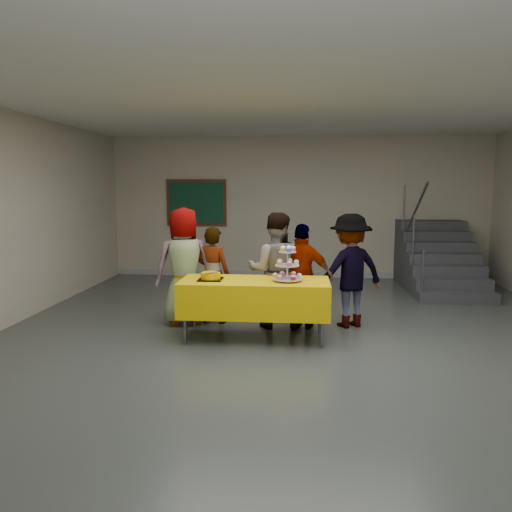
{
  "coord_description": "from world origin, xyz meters",
  "views": [
    {
      "loc": [
        0.02,
        -5.72,
        1.94
      ],
      "look_at": [
        -0.53,
        0.65,
        1.05
      ],
      "focal_mm": 35.0,
      "sensor_mm": 36.0,
      "label": 1
    }
  ],
  "objects_px": {
    "schoolchild_d": "(302,276)",
    "bear_cake": "(211,275)",
    "staircase": "(436,262)",
    "bake_table": "(255,297)",
    "schoolchild_b": "(213,275)",
    "schoolchild_a": "(184,266)",
    "noticeboard": "(196,203)",
    "schoolchild_c": "(275,270)",
    "schoolchild_e": "(350,271)",
    "cupcake_stand": "(287,267)"
  },
  "relations": [
    {
      "from": "schoolchild_a",
      "to": "noticeboard",
      "type": "relative_size",
      "value": 1.28
    },
    {
      "from": "schoolchild_b",
      "to": "schoolchild_d",
      "type": "height_order",
      "value": "schoolchild_d"
    },
    {
      "from": "schoolchild_b",
      "to": "schoolchild_a",
      "type": "bearing_deg",
      "value": 29.2
    },
    {
      "from": "bake_table",
      "to": "schoolchild_b",
      "type": "height_order",
      "value": "schoolchild_b"
    },
    {
      "from": "staircase",
      "to": "bake_table",
      "type": "bearing_deg",
      "value": -131.26
    },
    {
      "from": "bear_cake",
      "to": "schoolchild_a",
      "type": "bearing_deg",
      "value": 125.49
    },
    {
      "from": "bake_table",
      "to": "staircase",
      "type": "distance_m",
      "value": 4.89
    },
    {
      "from": "bake_table",
      "to": "schoolchild_b",
      "type": "xyz_separation_m",
      "value": [
        -0.66,
        0.76,
        0.14
      ]
    },
    {
      "from": "schoolchild_e",
      "to": "staircase",
      "type": "distance_m",
      "value": 3.56
    },
    {
      "from": "bake_table",
      "to": "schoolchild_b",
      "type": "distance_m",
      "value": 1.02
    },
    {
      "from": "staircase",
      "to": "noticeboard",
      "type": "relative_size",
      "value": 1.85
    },
    {
      "from": "bear_cake",
      "to": "schoolchild_e",
      "type": "relative_size",
      "value": 0.23
    },
    {
      "from": "schoolchild_b",
      "to": "schoolchild_c",
      "type": "xyz_separation_m",
      "value": [
        0.89,
        -0.17,
        0.1
      ]
    },
    {
      "from": "bake_table",
      "to": "schoolchild_c",
      "type": "bearing_deg",
      "value": 68.69
    },
    {
      "from": "schoolchild_a",
      "to": "staircase",
      "type": "distance_m",
      "value": 5.25
    },
    {
      "from": "schoolchild_d",
      "to": "bear_cake",
      "type": "bearing_deg",
      "value": 41.12
    },
    {
      "from": "schoolchild_b",
      "to": "noticeboard",
      "type": "relative_size",
      "value": 1.07
    },
    {
      "from": "schoolchild_b",
      "to": "schoolchild_e",
      "type": "relative_size",
      "value": 0.88
    },
    {
      "from": "schoolchild_d",
      "to": "schoolchild_a",
      "type": "bearing_deg",
      "value": 10.34
    },
    {
      "from": "noticeboard",
      "to": "bear_cake",
      "type": "bearing_deg",
      "value": -76.33
    },
    {
      "from": "bear_cake",
      "to": "schoolchild_d",
      "type": "relative_size",
      "value": 0.25
    },
    {
      "from": "schoolchild_c",
      "to": "schoolchild_e",
      "type": "xyz_separation_m",
      "value": [
        1.03,
        0.13,
        -0.01
      ]
    },
    {
      "from": "schoolchild_b",
      "to": "schoolchild_d",
      "type": "distance_m",
      "value": 1.28
    },
    {
      "from": "bake_table",
      "to": "bear_cake",
      "type": "relative_size",
      "value": 5.25
    },
    {
      "from": "bake_table",
      "to": "schoolchild_a",
      "type": "bearing_deg",
      "value": 147.76
    },
    {
      "from": "bear_cake",
      "to": "schoolchild_e",
      "type": "xyz_separation_m",
      "value": [
        1.82,
        0.76,
        -0.04
      ]
    },
    {
      "from": "schoolchild_c",
      "to": "schoolchild_e",
      "type": "relative_size",
      "value": 1.01
    },
    {
      "from": "schoolchild_b",
      "to": "noticeboard",
      "type": "height_order",
      "value": "noticeboard"
    },
    {
      "from": "bake_table",
      "to": "schoolchild_b",
      "type": "relative_size",
      "value": 1.36
    },
    {
      "from": "schoolchild_a",
      "to": "cupcake_stand",
      "type": "bearing_deg",
      "value": 135.23
    },
    {
      "from": "bear_cake",
      "to": "staircase",
      "type": "height_order",
      "value": "staircase"
    },
    {
      "from": "bear_cake",
      "to": "schoolchild_a",
      "type": "xyz_separation_m",
      "value": [
        -0.5,
        0.7,
        0.0
      ]
    },
    {
      "from": "cupcake_stand",
      "to": "schoolchild_e",
      "type": "relative_size",
      "value": 0.28
    },
    {
      "from": "schoolchild_b",
      "to": "schoolchild_e",
      "type": "distance_m",
      "value": 1.93
    },
    {
      "from": "schoolchild_a",
      "to": "schoolchild_b",
      "type": "relative_size",
      "value": 1.2
    },
    {
      "from": "noticeboard",
      "to": "schoolchild_c",
      "type": "bearing_deg",
      "value": -64.18
    },
    {
      "from": "bake_table",
      "to": "schoolchild_d",
      "type": "relative_size",
      "value": 1.3
    },
    {
      "from": "bear_cake",
      "to": "noticeboard",
      "type": "bearing_deg",
      "value": 103.67
    },
    {
      "from": "schoolchild_a",
      "to": "staircase",
      "type": "height_order",
      "value": "staircase"
    },
    {
      "from": "cupcake_stand",
      "to": "schoolchild_c",
      "type": "bearing_deg",
      "value": 105.84
    },
    {
      "from": "schoolchild_c",
      "to": "schoolchild_e",
      "type": "height_order",
      "value": "schoolchild_c"
    },
    {
      "from": "schoolchild_a",
      "to": "schoolchild_b",
      "type": "bearing_deg",
      "value": 174.65
    },
    {
      "from": "bear_cake",
      "to": "noticeboard",
      "type": "height_order",
      "value": "noticeboard"
    },
    {
      "from": "bake_table",
      "to": "schoolchild_c",
      "type": "distance_m",
      "value": 0.68
    },
    {
      "from": "cupcake_stand",
      "to": "schoolchild_b",
      "type": "distance_m",
      "value": 1.36
    },
    {
      "from": "cupcake_stand",
      "to": "schoolchild_d",
      "type": "bearing_deg",
      "value": 72.43
    },
    {
      "from": "schoolchild_d",
      "to": "staircase",
      "type": "height_order",
      "value": "staircase"
    },
    {
      "from": "noticeboard",
      "to": "schoolchild_b",
      "type": "bearing_deg",
      "value": -75.06
    },
    {
      "from": "schoolchild_b",
      "to": "cupcake_stand",
      "type": "bearing_deg",
      "value": 158.7
    },
    {
      "from": "schoolchild_b",
      "to": "bake_table",
      "type": "bearing_deg",
      "value": 146.3
    }
  ]
}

